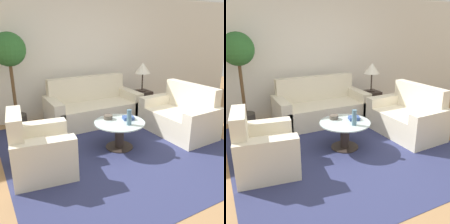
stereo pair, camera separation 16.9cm
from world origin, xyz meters
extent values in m
plane|color=#9E754C|center=(0.00, 0.00, 0.00)|extent=(14.00, 14.00, 0.00)
cube|color=white|center=(0.00, 2.86, 1.30)|extent=(10.00, 0.06, 2.60)
cube|color=navy|center=(-0.07, 0.78, 0.00)|extent=(3.57, 3.52, 0.01)
cube|color=beige|center=(0.07, 2.04, 0.21)|extent=(1.70, 0.86, 0.42)
cube|color=beige|center=(0.07, 2.38, 0.46)|extent=(1.70, 0.18, 0.93)
cube|color=beige|center=(-0.79, 2.04, 0.30)|extent=(0.20, 0.86, 0.60)
cube|color=beige|center=(0.92, 2.04, 0.30)|extent=(0.20, 0.86, 0.60)
cube|color=beige|center=(-1.35, 0.67, 0.21)|extent=(0.87, 0.77, 0.42)
cube|color=beige|center=(-1.65, 0.71, 0.45)|extent=(0.27, 0.69, 0.89)
cube|color=beige|center=(-1.40, 0.34, 0.30)|extent=(0.81, 0.31, 0.60)
cube|color=beige|center=(-1.31, 1.00, 0.30)|extent=(0.81, 0.31, 0.60)
cube|color=beige|center=(1.20, 0.79, 0.21)|extent=(0.87, 1.19, 0.42)
cube|color=beige|center=(1.52, 0.80, 0.45)|extent=(0.23, 1.16, 0.91)
cube|color=beige|center=(1.18, 1.37, 0.30)|extent=(0.82, 0.23, 0.60)
cube|color=beige|center=(1.23, 0.21, 0.30)|extent=(0.82, 0.23, 0.60)
cylinder|color=#332823|center=(-0.07, 0.78, 0.01)|extent=(0.45, 0.45, 0.02)
cylinder|color=#332823|center=(-0.07, 0.78, 0.22)|extent=(0.15, 0.15, 0.44)
cylinder|color=#B2C6C6|center=(-0.07, 0.78, 0.45)|extent=(0.83, 0.83, 0.02)
cube|color=#332823|center=(1.30, 2.08, 0.27)|extent=(0.37, 0.37, 0.53)
cylinder|color=#332823|center=(1.30, 2.08, 0.54)|extent=(0.18, 0.18, 0.02)
cylinder|color=#332823|center=(1.30, 2.08, 0.75)|extent=(0.03, 0.03, 0.38)
cone|color=white|center=(1.30, 2.08, 1.05)|extent=(0.35, 0.35, 0.23)
cylinder|color=#3D3833|center=(-1.41, 2.37, 0.16)|extent=(0.36, 0.36, 0.32)
cylinder|color=brown|center=(-1.41, 2.37, 0.85)|extent=(0.06, 0.06, 1.06)
sphere|color=#2D662D|center=(-1.41, 2.37, 1.54)|extent=(0.60, 0.60, 0.60)
cylinder|color=slate|center=(0.00, 0.60, 0.58)|extent=(0.08, 0.08, 0.25)
cylinder|color=brown|center=(-0.16, 0.99, 0.49)|extent=(0.15, 0.15, 0.07)
cube|color=#334C8C|center=(0.12, 0.81, 0.48)|extent=(0.21, 0.19, 0.05)
camera|label=1|loc=(-2.01, -2.45, 1.89)|focal=40.00mm
camera|label=2|loc=(-1.86, -2.53, 1.89)|focal=40.00mm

